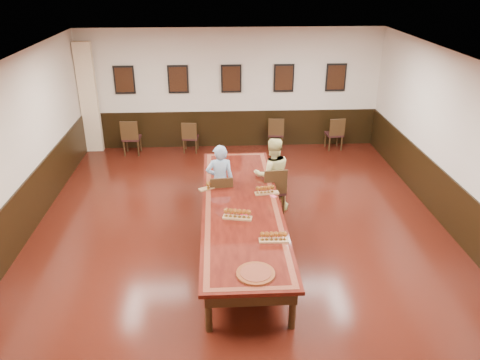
{
  "coord_description": "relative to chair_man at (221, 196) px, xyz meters",
  "views": [
    {
      "loc": [
        -0.41,
        -7.38,
        4.66
      ],
      "look_at": [
        0.0,
        0.5,
        1.0
      ],
      "focal_mm": 35.0,
      "sensor_mm": 36.0,
      "label": 1
    }
  ],
  "objects": [
    {
      "name": "person_man",
      "position": [
        -0.01,
        0.1,
        0.28
      ],
      "size": [
        0.58,
        0.41,
        1.51
      ],
      "primitive_type": "imported",
      "rotation": [
        0.0,
        0.0,
        3.23
      ],
      "color": "#487BB5",
      "rests_on": "floor"
    },
    {
      "name": "floor",
      "position": [
        0.36,
        -0.9,
        -0.48
      ],
      "size": [
        8.0,
        10.0,
        0.02
      ],
      "primitive_type": "cube",
      "color": "black",
      "rests_on": "ground"
    },
    {
      "name": "wall_left",
      "position": [
        -3.65,
        -0.9,
        1.13
      ],
      "size": [
        0.02,
        10.0,
        3.2
      ],
      "primitive_type": "cube",
      "color": "beige",
      "rests_on": "floor"
    },
    {
      "name": "flight_b",
      "position": [
        0.85,
        -0.5,
        0.35
      ],
      "size": [
        0.46,
        0.18,
        0.17
      ],
      "color": "olive",
      "rests_on": "conference_table"
    },
    {
      "name": "conference_table",
      "position": [
        0.36,
        -0.9,
        0.14
      ],
      "size": [
        1.4,
        5.0,
        0.76
      ],
      "color": "black",
      "rests_on": "floor"
    },
    {
      "name": "spare_chair_a",
      "position": [
        -2.32,
        3.6,
        0.01
      ],
      "size": [
        0.46,
        0.5,
        0.96
      ],
      "primitive_type": null,
      "rotation": [
        0.0,
        0.0,
        3.11
      ],
      "color": "black",
      "rests_on": "floor"
    },
    {
      "name": "wall_back",
      "position": [
        0.36,
        4.11,
        1.13
      ],
      "size": [
        8.0,
        0.02,
        3.2
      ],
      "primitive_type": "cube",
      "color": "beige",
      "rests_on": "floor"
    },
    {
      "name": "spare_chair_c",
      "position": [
        1.57,
        3.82,
        -0.02
      ],
      "size": [
        0.47,
        0.51,
        0.9
      ],
      "primitive_type": null,
      "rotation": [
        0.0,
        0.0,
        3.03
      ],
      "color": "black",
      "rests_on": "floor"
    },
    {
      "name": "curtain",
      "position": [
        -3.39,
        3.92,
        0.98
      ],
      "size": [
        0.45,
        0.18,
        2.9
      ],
      "primitive_type": "cube",
      "color": "beige",
      "rests_on": "floor"
    },
    {
      "name": "spare_chair_b",
      "position": [
        -0.77,
        3.7,
        -0.04
      ],
      "size": [
        0.45,
        0.48,
        0.86
      ],
      "primitive_type": null,
      "rotation": [
        0.0,
        0.0,
        3.04
      ],
      "color": "black",
      "rests_on": "floor"
    },
    {
      "name": "pink_phone",
      "position": [
        0.96,
        -0.62,
        0.28
      ],
      "size": [
        0.13,
        0.16,
        0.01
      ],
      "primitive_type": "cube",
      "rotation": [
        0.0,
        0.0,
        0.53
      ],
      "color": "#ED4F6D",
      "rests_on": "conference_table"
    },
    {
      "name": "chair_man",
      "position": [
        0.0,
        0.0,
        0.0
      ],
      "size": [
        0.48,
        0.52,
        0.95
      ],
      "primitive_type": null,
      "rotation": [
        0.0,
        0.0,
        3.23
      ],
      "color": "black",
      "rests_on": "floor"
    },
    {
      "name": "ceiling",
      "position": [
        0.36,
        -0.9,
        2.74
      ],
      "size": [
        8.0,
        10.0,
        0.02
      ],
      "primitive_type": "cube",
      "color": "white",
      "rests_on": "floor"
    },
    {
      "name": "posters",
      "position": [
        0.36,
        4.04,
        1.43
      ],
      "size": [
        6.14,
        0.04,
        0.74
      ],
      "color": "black",
      "rests_on": "wall_back"
    },
    {
      "name": "flight_c",
      "position": [
        0.26,
        -1.41,
        0.36
      ],
      "size": [
        0.51,
        0.25,
        0.18
      ],
      "color": "olive",
      "rests_on": "conference_table"
    },
    {
      "name": "chair_woman",
      "position": [
        1.06,
        0.23,
        0.02
      ],
      "size": [
        0.52,
        0.55,
        0.99
      ],
      "primitive_type": null,
      "rotation": [
        0.0,
        0.0,
        3.25
      ],
      "color": "black",
      "rests_on": "floor"
    },
    {
      "name": "carved_platter",
      "position": [
        0.44,
        -2.99,
        0.3
      ],
      "size": [
        0.69,
        0.69,
        0.04
      ],
      "color": "#5A2612",
      "rests_on": "conference_table"
    },
    {
      "name": "person_woman",
      "position": [
        1.05,
        0.33,
        0.3
      ],
      "size": [
        0.83,
        0.68,
        1.55
      ],
      "primitive_type": "imported",
      "rotation": [
        0.0,
        0.0,
        3.25
      ],
      "color": "#EAE392",
      "rests_on": "floor"
    },
    {
      "name": "wainscoting",
      "position": [
        0.36,
        -0.9,
        0.03
      ],
      "size": [
        8.0,
        10.0,
        1.0
      ],
      "color": "black",
      "rests_on": "floor"
    },
    {
      "name": "spare_chair_d",
      "position": [
        3.16,
        3.7,
        -0.02
      ],
      "size": [
        0.47,
        0.51,
        0.91
      ],
      "primitive_type": null,
      "rotation": [
        0.0,
        0.0,
        3.25
      ],
      "color": "black",
      "rests_on": "floor"
    },
    {
      "name": "red_plate_grp",
      "position": [
        0.37,
        -1.38,
        0.29
      ],
      "size": [
        0.18,
        0.18,
        0.02
      ],
      "color": "red",
      "rests_on": "conference_table"
    },
    {
      "name": "flight_d",
      "position": [
        0.79,
        -2.15,
        0.36
      ],
      "size": [
        0.46,
        0.15,
        0.17
      ],
      "color": "olive",
      "rests_on": "conference_table"
    },
    {
      "name": "flight_a",
      "position": [
        -0.19,
        -0.22,
        0.35
      ],
      "size": [
        0.42,
        0.3,
        0.15
      ],
      "color": "olive",
      "rests_on": "conference_table"
    },
    {
      "name": "wall_right",
      "position": [
        4.37,
        -0.9,
        1.13
      ],
      "size": [
        0.02,
        10.0,
        3.2
      ],
      "primitive_type": "cube",
      "color": "beige",
      "rests_on": "floor"
    }
  ]
}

